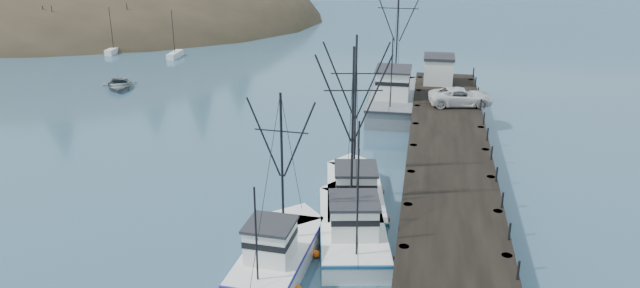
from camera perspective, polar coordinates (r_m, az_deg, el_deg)
The scene contains 10 objects.
ground at distance 35.47m, azimuth -11.65°, elevation -11.14°, with size 400.00×400.00×0.00m, color #2D4E65.
pier at distance 46.94m, azimuth 11.70°, elevation -0.63°, with size 6.00×44.00×2.00m.
moored_sailboats at distance 96.06m, azimuth -17.09°, elevation 9.04°, with size 24.08×20.46×6.35m.
trawler_near at distance 37.46m, azimuth 2.92°, elevation -7.40°, with size 5.51×11.67×11.69m.
trawler_mid at distance 34.80m, azimuth -3.76°, elevation -9.80°, with size 3.91×9.92×9.99m.
trawler_far at distance 41.47m, azimuth 3.16°, elevation -4.47°, with size 5.11×11.30×11.48m.
work_vessel at distance 61.20m, azimuth 6.75°, elevation 4.29°, with size 4.42×14.70×12.47m.
pier_shed at distance 63.60m, azimuth 10.79°, elevation 6.74°, with size 3.00×3.20×2.80m.
pickup_truck at distance 56.78m, azimuth 12.76°, elevation 4.23°, with size 2.60×5.65×1.57m, color silver.
motorboat at distance 71.72m, azimuth -17.88°, elevation 4.87°, with size 3.80×5.32×1.10m, color slate.
Camera 1 is at (11.97, -27.76, 18.55)m, focal length 35.00 mm.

